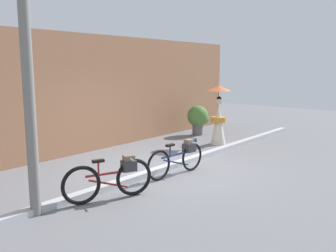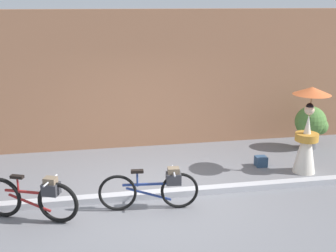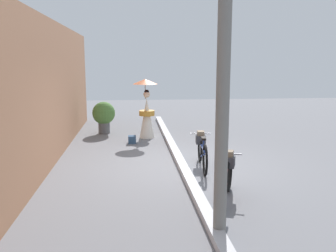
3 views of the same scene
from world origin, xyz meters
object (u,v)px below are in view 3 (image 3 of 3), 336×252
bicycle_far_side (202,149)px  bicycle_near_officer (226,177)px  person_with_parasol (147,109)px  utility_pole (224,62)px  backpack_on_pavement (132,139)px  potted_plant_by_door (104,115)px

bicycle_far_side → bicycle_near_officer: bearing=-179.4°
person_with_parasol → utility_pole: (-6.82, -0.70, 1.47)m
backpack_on_pavement → potted_plant_by_door: bearing=28.9°
person_with_parasol → bicycle_near_officer: bearing=-168.4°
person_with_parasol → utility_pole: size_ratio=0.39×
bicycle_far_side → person_with_parasol: (3.45, 1.11, 0.51)m
bicycle_near_officer → potted_plant_by_door: 6.86m
bicycle_far_side → backpack_on_pavement: bicycle_far_side is taller
bicycle_far_side → potted_plant_by_door: 5.00m
bicycle_near_officer → utility_pole: bearing=161.7°
utility_pole → potted_plant_by_door: bearing=15.2°
potted_plant_by_door → person_with_parasol: bearing=-122.2°
bicycle_far_side → backpack_on_pavement: size_ratio=7.19×
bicycle_far_side → utility_pole: (-3.37, 0.41, 1.98)m
person_with_parasol → utility_pole: bearing=-174.1°
bicycle_far_side → potted_plant_by_door: (4.32, 2.50, 0.22)m
bicycle_far_side → utility_pole: size_ratio=0.37×
bicycle_near_officer → utility_pole: utility_pole is taller
potted_plant_by_door → backpack_on_pavement: 1.98m
utility_pole → bicycle_far_side: bearing=-7.0°
potted_plant_by_door → backpack_on_pavement: (-1.67, -0.92, -0.51)m
bicycle_far_side → backpack_on_pavement: 3.10m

